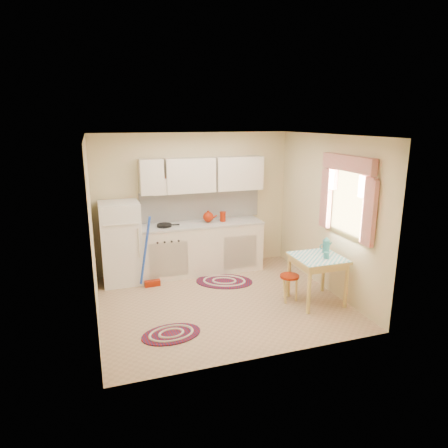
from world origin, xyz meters
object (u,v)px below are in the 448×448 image
Objects in this scene: fridge at (121,243)px; stool at (289,288)px; base_cabinets at (200,249)px; table at (317,280)px.

stool is (2.36, -1.57, -0.49)m from fridge.
base_cabinets is 3.12× the size of table.
fridge is 3.33× the size of stool.
table reaches higher than stool.
fridge is at bearing 147.86° from table.
table is 1.71× the size of stool.
table is (1.36, -1.77, -0.08)m from base_cabinets.
fridge is at bearing 146.35° from stool.
table is at bearing -21.62° from stool.
base_cabinets is 1.91m from stool.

